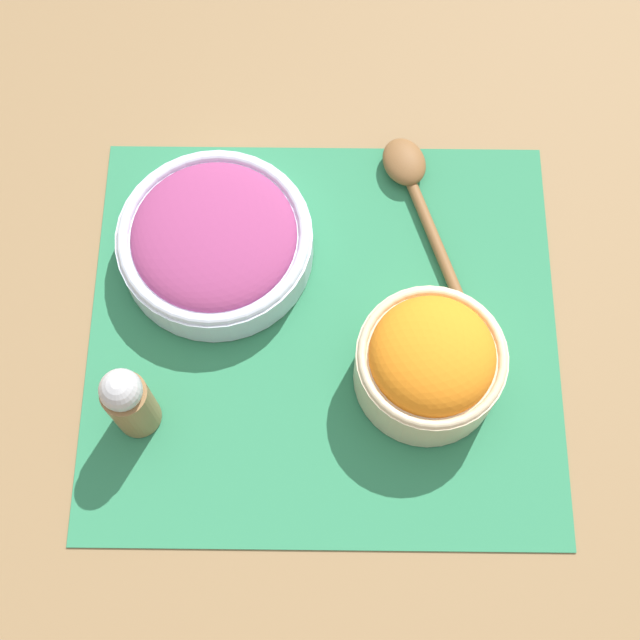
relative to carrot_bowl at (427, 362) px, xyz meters
The scene contains 6 objects.
ground_plane 0.12m from the carrot_bowl, 25.31° to the right, with size 3.00×3.00×0.00m, color olive.
placemat 0.12m from the carrot_bowl, 25.31° to the right, with size 0.47×0.43×0.00m.
carrot_bowl is the anchor object (origin of this frame).
onion_bowl 0.25m from the carrot_bowl, 32.25° to the right, with size 0.20×0.20×0.06m.
wooden_spoon 0.21m from the carrot_bowl, 88.19° to the right, with size 0.10×0.21×0.02m.
pepper_shaker 0.28m from the carrot_bowl, ahead, with size 0.04×0.04×0.11m.
Camera 1 is at (-0.00, 0.31, 0.84)m, focal length 50.00 mm.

